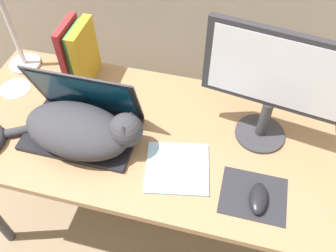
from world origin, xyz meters
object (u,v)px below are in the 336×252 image
object	(u,v)px
computer_mouse	(258,198)
notepad	(177,168)
laptop	(83,121)
book_row	(79,53)
desk_lamp	(6,9)
cat	(82,130)
external_monitor	(276,82)
cd_disc	(15,89)

from	to	relation	value
computer_mouse	notepad	size ratio (longest dim) A/B	0.46
laptop	computer_mouse	size ratio (longest dim) A/B	3.50
computer_mouse	book_row	size ratio (longest dim) A/B	0.44
book_row	desk_lamp	xyz separation A→B (m)	(-0.24, -0.02, 0.17)
laptop	notepad	size ratio (longest dim) A/B	1.62
cat	external_monitor	world-z (taller)	external_monitor
laptop	cd_disc	size ratio (longest dim) A/B	3.30
external_monitor	book_row	size ratio (longest dim) A/B	1.81
book_row	cd_disc	xyz separation A→B (m)	(-0.25, -0.13, -0.12)
notepad	laptop	bearing A→B (deg)	167.67
external_monitor	desk_lamp	world-z (taller)	desk_lamp
computer_mouse	desk_lamp	size ratio (longest dim) A/B	0.26
cd_disc	computer_mouse	bearing A→B (deg)	-15.03
cd_disc	notepad	bearing A→B (deg)	-16.20
external_monitor	computer_mouse	distance (m)	0.36
cat	notepad	distance (m)	0.35
book_row	laptop	bearing A→B (deg)	-66.81
book_row	desk_lamp	distance (m)	0.30
external_monitor	desk_lamp	size ratio (longest dim) A/B	1.04
cat	desk_lamp	distance (m)	0.53
computer_mouse	cat	bearing A→B (deg)	172.72
cat	external_monitor	bearing A→B (deg)	18.11
laptop	desk_lamp	xyz separation A→B (m)	(-0.35, 0.24, 0.25)
external_monitor	notepad	xyz separation A→B (m)	(-0.26, -0.21, -0.25)
computer_mouse	book_row	world-z (taller)	book_row
laptop	cat	bearing A→B (deg)	-64.37
book_row	desk_lamp	size ratio (longest dim) A/B	0.58
computer_mouse	desk_lamp	world-z (taller)	desk_lamp
cat	notepad	bearing A→B (deg)	-3.52
computer_mouse	laptop	bearing A→B (deg)	167.88
cat	computer_mouse	distance (m)	0.62
cat	external_monitor	size ratio (longest dim) A/B	1.10
computer_mouse	desk_lamp	xyz separation A→B (m)	(-0.99, 0.38, 0.28)
cat	book_row	bearing A→B (deg)	113.64
cat	book_row	xyz separation A→B (m)	(-0.14, 0.32, 0.05)
external_monitor	cd_disc	size ratio (longest dim) A/B	3.85
book_row	notepad	size ratio (longest dim) A/B	1.04
computer_mouse	notepad	world-z (taller)	computer_mouse
external_monitor	book_row	world-z (taller)	external_monitor
external_monitor	cd_disc	world-z (taller)	external_monitor
notepad	cd_disc	distance (m)	0.75
external_monitor	notepad	world-z (taller)	external_monitor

